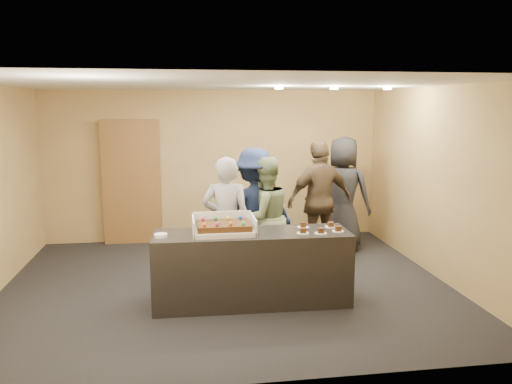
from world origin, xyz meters
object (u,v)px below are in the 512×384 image
at_px(sheet_cake, 224,226).
at_px(person_dark_suit, 343,193).
at_px(storage_cabinet, 131,182).
at_px(person_navy_man, 255,211).
at_px(person_sage_man, 264,218).
at_px(plate_stack, 161,235).
at_px(person_server_grey, 226,223).
at_px(serving_counter, 252,268).
at_px(person_brown_extra, 320,201).
at_px(cake_box, 224,229).

xyz_separation_m(sheet_cake, person_dark_suit, (2.20, 2.16, -0.04)).
distance_m(storage_cabinet, person_navy_man, 2.73).
bearing_deg(person_navy_man, person_sage_man, 107.11).
bearing_deg(plate_stack, person_sage_man, 35.36).
bearing_deg(person_server_grey, person_sage_man, -140.95).
bearing_deg(serving_counter, person_brown_extra, 52.28).
relative_size(serving_counter, person_server_grey, 1.35).
height_order(storage_cabinet, person_brown_extra, storage_cabinet).
relative_size(person_sage_man, person_dark_suit, 0.90).
relative_size(plate_stack, person_server_grey, 0.09).
distance_m(person_sage_man, person_navy_man, 0.23).
bearing_deg(person_sage_man, cake_box, 33.74).
distance_m(person_sage_man, person_dark_suit, 1.97).
relative_size(person_server_grey, person_dark_suit, 0.92).
bearing_deg(person_sage_man, sheet_cake, 34.53).
xyz_separation_m(person_server_grey, person_navy_man, (0.46, 0.51, 0.03)).
height_order(serving_counter, person_sage_man, person_sage_man).
relative_size(cake_box, sheet_cake, 1.17).
distance_m(storage_cabinet, person_server_grey, 2.86).
xyz_separation_m(storage_cabinet, cake_box, (1.37, -3.05, -0.14)).
distance_m(cake_box, sheet_cake, 0.06).
xyz_separation_m(serving_counter, cake_box, (-0.34, 0.03, 0.50)).
relative_size(person_brown_extra, person_dark_suit, 0.99).
height_order(serving_counter, plate_stack, plate_stack).
relative_size(cake_box, person_brown_extra, 0.39).
height_order(person_server_grey, person_brown_extra, person_brown_extra).
bearing_deg(person_server_grey, plate_stack, 49.27).
distance_m(sheet_cake, person_sage_man, 1.15).
height_order(sheet_cake, person_sage_man, person_sage_man).
relative_size(serving_counter, person_sage_man, 1.39).
xyz_separation_m(serving_counter, person_sage_man, (0.31, 0.94, 0.41)).
xyz_separation_m(person_server_grey, person_dark_suit, (2.11, 1.53, 0.07)).
bearing_deg(storage_cabinet, person_brown_extra, -25.85).
height_order(plate_stack, person_navy_man, person_navy_man).
xyz_separation_m(sheet_cake, person_brown_extra, (1.65, 1.61, -0.04)).
height_order(plate_stack, person_server_grey, person_server_grey).
distance_m(storage_cabinet, plate_stack, 3.20).
distance_m(storage_cabinet, cake_box, 3.35).
distance_m(sheet_cake, person_server_grey, 0.64).
relative_size(person_server_grey, person_sage_man, 1.03).
height_order(cake_box, person_navy_man, person_navy_man).
height_order(sheet_cake, person_dark_suit, person_dark_suit).
xyz_separation_m(person_server_grey, person_sage_man, (0.56, 0.31, -0.02)).
bearing_deg(person_navy_man, person_dark_suit, -159.49).
bearing_deg(sheet_cake, serving_counter, -0.00).
relative_size(plate_stack, person_sage_man, 0.09).
xyz_separation_m(serving_counter, storage_cabinet, (-1.71, 3.08, 0.64)).
relative_size(sheet_cake, person_sage_man, 0.37).
xyz_separation_m(cake_box, person_navy_man, (0.54, 1.11, -0.03)).
height_order(person_sage_man, person_brown_extra, person_brown_extra).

